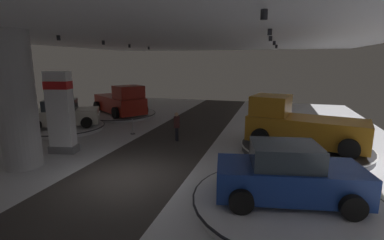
{
  "coord_description": "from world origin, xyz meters",
  "views": [
    {
      "loc": [
        5.17,
        -8.73,
        4.29
      ],
      "look_at": [
        1.28,
        4.46,
        1.4
      ],
      "focal_mm": 26.11,
      "sensor_mm": 36.0,
      "label": 1
    }
  ],
  "objects_px": {
    "display_car_mid_left": "(63,114)",
    "display_platform_near_right": "(287,202)",
    "brand_sign_pylon": "(61,111)",
    "pickup_truck_far_left": "(121,102)",
    "display_platform_mid_left": "(65,128)",
    "column_left": "(16,101)",
    "visitor_walking_near": "(177,125)",
    "display_platform_mid_right": "(304,148)",
    "display_car_near_right": "(288,175)",
    "pickup_truck_mid_right": "(299,126)",
    "display_platform_far_left": "(120,114)"
  },
  "relations": [
    {
      "from": "display_car_near_right",
      "to": "display_platform_far_left",
      "type": "bearing_deg",
      "value": 137.45
    },
    {
      "from": "display_platform_mid_right",
      "to": "pickup_truck_far_left",
      "type": "bearing_deg",
      "value": 157.39
    },
    {
      "from": "display_platform_near_right",
      "to": "visitor_walking_near",
      "type": "distance_m",
      "value": 8.06
    },
    {
      "from": "brand_sign_pylon",
      "to": "display_platform_far_left",
      "type": "relative_size",
      "value": 0.68
    },
    {
      "from": "column_left",
      "to": "brand_sign_pylon",
      "type": "distance_m",
      "value": 2.16
    },
    {
      "from": "column_left",
      "to": "brand_sign_pylon",
      "type": "xyz_separation_m",
      "value": [
        0.29,
        2.0,
        -0.75
      ]
    },
    {
      "from": "display_platform_mid_right",
      "to": "pickup_truck_mid_right",
      "type": "height_order",
      "value": "pickup_truck_mid_right"
    },
    {
      "from": "display_car_mid_left",
      "to": "pickup_truck_mid_right",
      "type": "distance_m",
      "value": 13.99
    },
    {
      "from": "column_left",
      "to": "display_platform_far_left",
      "type": "bearing_deg",
      "value": 100.17
    },
    {
      "from": "pickup_truck_far_left",
      "to": "column_left",
      "type": "bearing_deg",
      "value": -81.03
    },
    {
      "from": "pickup_truck_far_left",
      "to": "pickup_truck_mid_right",
      "type": "xyz_separation_m",
      "value": [
        12.77,
        -5.38,
        0.12
      ]
    },
    {
      "from": "display_platform_mid_left",
      "to": "display_platform_mid_right",
      "type": "distance_m",
      "value": 14.28
    },
    {
      "from": "display_car_mid_left",
      "to": "pickup_truck_mid_right",
      "type": "xyz_separation_m",
      "value": [
        13.98,
        -0.38,
        0.26
      ]
    },
    {
      "from": "display_platform_mid_left",
      "to": "pickup_truck_mid_right",
      "type": "relative_size",
      "value": 0.87
    },
    {
      "from": "display_car_mid_left",
      "to": "display_car_near_right",
      "type": "xyz_separation_m",
      "value": [
        13.28,
        -6.14,
        -0.01
      ]
    },
    {
      "from": "column_left",
      "to": "display_platform_far_left",
      "type": "xyz_separation_m",
      "value": [
        -1.96,
        10.93,
        -2.62
      ]
    },
    {
      "from": "display_car_mid_left",
      "to": "visitor_walking_near",
      "type": "xyz_separation_m",
      "value": [
        7.75,
        -0.34,
        -0.12
      ]
    },
    {
      "from": "column_left",
      "to": "display_car_mid_left",
      "type": "distance_m",
      "value": 6.67
    },
    {
      "from": "column_left",
      "to": "visitor_walking_near",
      "type": "distance_m",
      "value": 7.49
    },
    {
      "from": "visitor_walking_near",
      "to": "display_car_mid_left",
      "type": "bearing_deg",
      "value": 177.5
    },
    {
      "from": "pickup_truck_far_left",
      "to": "pickup_truck_mid_right",
      "type": "relative_size",
      "value": 0.98
    },
    {
      "from": "pickup_truck_far_left",
      "to": "visitor_walking_near",
      "type": "height_order",
      "value": "pickup_truck_far_left"
    },
    {
      "from": "display_platform_far_left",
      "to": "visitor_walking_near",
      "type": "relative_size",
      "value": 3.57
    },
    {
      "from": "display_platform_mid_left",
      "to": "display_platform_far_left",
      "type": "distance_m",
      "value": 5.25
    },
    {
      "from": "display_car_mid_left",
      "to": "brand_sign_pylon",
      "type": "bearing_deg",
      "value": -49.52
    },
    {
      "from": "display_platform_mid_left",
      "to": "display_car_mid_left",
      "type": "height_order",
      "value": "display_car_mid_left"
    },
    {
      "from": "display_platform_near_right",
      "to": "display_car_near_right",
      "type": "xyz_separation_m",
      "value": [
        -0.03,
        -0.01,
        0.87
      ]
    },
    {
      "from": "column_left",
      "to": "display_platform_far_left",
      "type": "height_order",
      "value": "column_left"
    },
    {
      "from": "brand_sign_pylon",
      "to": "display_platform_mid_right",
      "type": "xyz_separation_m",
      "value": [
        11.1,
        3.3,
        -1.81
      ]
    },
    {
      "from": "brand_sign_pylon",
      "to": "display_car_mid_left",
      "type": "xyz_separation_m",
      "value": [
        -3.2,
        3.75,
        -0.98
      ]
    },
    {
      "from": "pickup_truck_far_left",
      "to": "visitor_walking_near",
      "type": "bearing_deg",
      "value": -39.23
    },
    {
      "from": "display_platform_mid_right",
      "to": "display_car_near_right",
      "type": "bearing_deg",
      "value": -100.16
    },
    {
      "from": "brand_sign_pylon",
      "to": "display_platform_mid_left",
      "type": "height_order",
      "value": "brand_sign_pylon"
    },
    {
      "from": "column_left",
      "to": "pickup_truck_mid_right",
      "type": "xyz_separation_m",
      "value": [
        11.08,
        5.37,
        -1.47
      ]
    },
    {
      "from": "display_platform_near_right",
      "to": "visitor_walking_near",
      "type": "relative_size",
      "value": 3.59
    },
    {
      "from": "display_car_near_right",
      "to": "visitor_walking_near",
      "type": "distance_m",
      "value": 8.01
    },
    {
      "from": "brand_sign_pylon",
      "to": "pickup_truck_far_left",
      "type": "bearing_deg",
      "value": 102.81
    },
    {
      "from": "pickup_truck_far_left",
      "to": "display_platform_near_right",
      "type": "distance_m",
      "value": 16.47
    },
    {
      "from": "column_left",
      "to": "display_car_near_right",
      "type": "height_order",
      "value": "column_left"
    },
    {
      "from": "display_platform_mid_left",
      "to": "display_platform_mid_right",
      "type": "xyz_separation_m",
      "value": [
        14.27,
        -0.47,
        0.04
      ]
    },
    {
      "from": "display_platform_mid_left",
      "to": "column_left",
      "type": "bearing_deg",
      "value": -63.45
    },
    {
      "from": "display_platform_far_left",
      "to": "visitor_walking_near",
      "type": "bearing_deg",
      "value": -39.07
    },
    {
      "from": "brand_sign_pylon",
      "to": "column_left",
      "type": "bearing_deg",
      "value": -98.3
    },
    {
      "from": "display_platform_far_left",
      "to": "display_platform_near_right",
      "type": "xyz_separation_m",
      "value": [
        12.36,
        -11.31,
        0.01
      ]
    },
    {
      "from": "pickup_truck_far_left",
      "to": "pickup_truck_mid_right",
      "type": "bearing_deg",
      "value": -22.84
    },
    {
      "from": "column_left",
      "to": "pickup_truck_mid_right",
      "type": "distance_m",
      "value": 12.4
    },
    {
      "from": "display_platform_far_left",
      "to": "pickup_truck_far_left",
      "type": "height_order",
      "value": "pickup_truck_far_left"
    },
    {
      "from": "display_platform_near_right",
      "to": "display_car_mid_left",
      "type": "bearing_deg",
      "value": 155.26
    },
    {
      "from": "display_platform_mid_right",
      "to": "display_platform_near_right",
      "type": "xyz_separation_m",
      "value": [
        -0.99,
        -5.68,
        -0.05
      ]
    },
    {
      "from": "display_car_mid_left",
      "to": "display_platform_near_right",
      "type": "bearing_deg",
      "value": -24.74
    }
  ]
}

